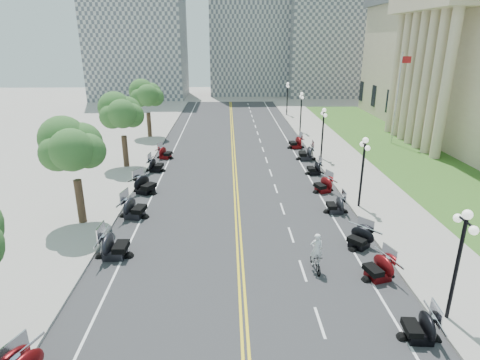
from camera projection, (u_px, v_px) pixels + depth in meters
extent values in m
plane|color=gray|center=(239.00, 236.00, 24.32)|extent=(160.00, 160.00, 0.00)
cube|color=#333335|center=(235.00, 181.00, 33.75)|extent=(16.00, 90.00, 0.01)
cube|color=yellow|center=(234.00, 181.00, 33.74)|extent=(0.12, 90.00, 0.00)
cube|color=yellow|center=(237.00, 181.00, 33.75)|extent=(0.12, 90.00, 0.00)
cube|color=white|center=(311.00, 180.00, 33.94)|extent=(0.12, 90.00, 0.00)
cube|color=white|center=(159.00, 181.00, 33.56)|extent=(0.12, 90.00, 0.00)
cube|color=white|center=(320.00, 322.00, 16.87)|extent=(0.12, 2.00, 0.00)
cube|color=white|center=(303.00, 270.00, 20.65)|extent=(0.12, 2.00, 0.00)
cube|color=white|center=(291.00, 235.00, 24.42)|extent=(0.12, 2.00, 0.00)
cube|color=white|center=(282.00, 209.00, 28.19)|extent=(0.12, 2.00, 0.00)
cube|color=white|center=(276.00, 189.00, 31.96)|extent=(0.12, 2.00, 0.00)
cube|color=white|center=(271.00, 173.00, 35.73)|extent=(0.12, 2.00, 0.00)
cube|color=white|center=(266.00, 160.00, 39.50)|extent=(0.12, 2.00, 0.00)
cube|color=white|center=(263.00, 149.00, 43.27)|extent=(0.12, 2.00, 0.00)
cube|color=white|center=(260.00, 141.00, 47.04)|extent=(0.12, 2.00, 0.00)
cube|color=white|center=(258.00, 133.00, 50.81)|extent=(0.12, 2.00, 0.00)
cube|color=white|center=(255.00, 127.00, 54.58)|extent=(0.12, 2.00, 0.00)
cube|color=white|center=(254.00, 121.00, 58.35)|extent=(0.12, 2.00, 0.00)
cube|color=white|center=(252.00, 116.00, 62.12)|extent=(0.12, 2.00, 0.00)
cube|color=white|center=(250.00, 111.00, 65.89)|extent=(0.12, 2.00, 0.00)
cube|color=white|center=(249.00, 108.00, 69.66)|extent=(0.12, 2.00, 0.00)
cube|color=white|center=(248.00, 104.00, 73.43)|extent=(0.12, 2.00, 0.00)
cube|color=#9E9991|center=(359.00, 179.00, 34.04)|extent=(5.00, 90.00, 0.15)
cube|color=#9E9991|center=(110.00, 181.00, 33.41)|extent=(5.00, 90.00, 0.15)
cube|color=#356023|center=(401.00, 153.00, 41.80)|extent=(9.00, 60.00, 0.10)
cube|color=gray|center=(137.00, 30.00, 77.91)|extent=(18.00, 14.00, 26.00)
cube|color=gray|center=(248.00, 20.00, 83.55)|extent=(16.00, 12.00, 30.00)
cube|color=gray|center=(336.00, 40.00, 82.59)|extent=(20.00, 14.00, 22.00)
imported|color=#A51414|center=(315.00, 262.00, 20.49)|extent=(0.63, 1.69, 0.99)
imported|color=silver|center=(317.00, 238.00, 20.03)|extent=(0.65, 0.42, 1.77)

